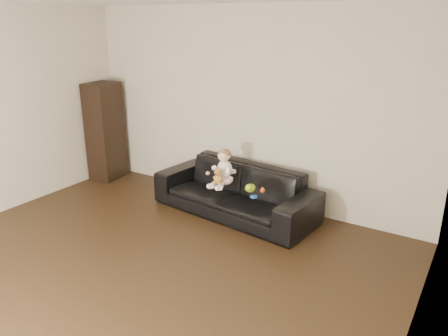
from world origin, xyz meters
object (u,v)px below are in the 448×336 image
Objects in this scene: toy_rattle at (263,191)px; toy_green at (250,188)px; baby at (223,169)px; sofa at (235,191)px; teddy_bear at (218,176)px; toy_blue_disc at (254,197)px; cabinet at (105,131)px.

toy_green is at bearing -160.88° from toy_rattle.
toy_rattle is (0.55, 0.02, -0.17)m from baby.
teddy_bear reaches higher than sofa.
teddy_bear is (-0.09, -0.26, 0.25)m from sofa.
sofa is at bearing 167.39° from toy_rattle.
teddy_bear is (0.01, -0.14, -0.05)m from baby.
teddy_bear is 3.29× the size of toy_rattle.
cabinet is at bearing 172.47° from toy_blue_disc.
cabinet is 7.45× the size of teddy_bear.
toy_green is at bearing -19.60° from sofa.
baby is (2.31, -0.22, -0.13)m from cabinet.
teddy_bear is 0.43m from toy_green.
sofa is 0.48m from toy_rattle.
teddy_bear is at bearing -16.62° from cabinet.
baby is 5.21× the size of toy_blue_disc.
teddy_bear is 2.26× the size of toy_blue_disc.
baby is 3.19× the size of toy_green.
cabinet reaches higher than baby.
sofa is 10.63× the size of teddy_bear.
toy_rattle is at bearing 81.41° from toy_blue_disc.
baby is 0.15m from teddy_bear.
baby reaches higher than sofa.
teddy_bear is (2.32, -0.36, -0.18)m from cabinet.
sofa is 14.70× the size of toy_green.
baby reaches higher than toy_green.
baby is at bearing -124.64° from sofa.
toy_green is at bearing -16.49° from teddy_bear.
cabinet is at bearing 176.00° from toy_rattle.
cabinet is at bearing 139.57° from teddy_bear.
cabinet is 3.23× the size of baby.
teddy_bear is at bearing -163.76° from toy_rattle.
sofa is 1.43× the size of cabinet.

